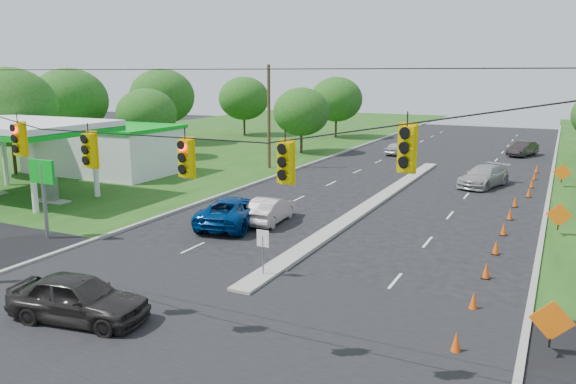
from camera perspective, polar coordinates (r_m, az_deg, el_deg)
The scene contains 37 objects.
ground at distance 18.88m, azimuth -11.57°, elevation -14.35°, with size 160.00×160.00×0.00m, color black.
grass_left at distance 53.12m, azimuth -24.22°, elevation 1.97°, with size 40.00×160.00×0.06m, color #1E4714.
cross_street at distance 18.88m, azimuth -11.57°, elevation -14.35°, with size 160.00×14.00×0.02m, color black.
curb_left at distance 48.65m, azimuth 0.58°, elevation 2.20°, with size 0.25×110.00×0.16m, color gray.
curb_right at distance 44.03m, azimuth 25.02°, elevation 0.01°, with size 0.25×110.00×0.16m, color gray.
median at distance 36.79m, azimuth 8.74°, elevation -1.17°, with size 1.00×34.00×0.18m, color gray.
median_sign at distance 23.01m, azimuth -2.56°, elevation -5.30°, with size 0.55×0.06×2.05m.
signal_span at distance 16.56m, azimuth -14.54°, elevation -0.00°, with size 25.60×0.32×9.00m.
utility_pole_far_left at distance 49.17m, azimuth -1.95°, elevation 7.58°, with size 0.28×0.28×9.00m, color #422D1C.
gas_station at distance 48.23m, azimuth -19.39°, elevation 4.52°, with size 18.40×19.70×5.20m.
cone_0 at distance 18.23m, azimuth 16.70°, elevation -14.41°, with size 0.32×0.32×0.70m, color #E24B0D.
cone_1 at distance 21.41m, azimuth 18.32°, elevation -10.45°, with size 0.32×0.32×0.70m, color #E24B0D.
cone_2 at distance 24.67m, azimuth 19.49°, elevation -7.51°, with size 0.32×0.32×0.70m, color #E24B0D.
cone_3 at distance 28.00m, azimuth 20.37°, elevation -5.27°, with size 0.32×0.32×0.70m, color #E24B0D.
cone_4 at distance 31.36m, azimuth 21.06°, elevation -3.50°, with size 0.32×0.32×0.70m, color #E24B0D.
cone_5 at distance 34.74m, azimuth 21.62°, elevation -2.08°, with size 0.32×0.32×0.70m, color #E24B0D.
cone_6 at distance 38.15m, azimuth 22.07°, elevation -0.91°, with size 0.32×0.32×0.70m, color #E24B0D.
cone_7 at distance 41.55m, azimuth 23.27°, elevation -0.01°, with size 0.32×0.32×0.70m, color #E24B0D.
cone_8 at distance 44.98m, azimuth 23.53°, elevation 0.83°, with size 0.32×0.32×0.70m, color #E24B0D.
cone_9 at distance 48.43m, azimuth 23.76°, elevation 1.54°, with size 0.32×0.32×0.70m, color #E24B0D.
cone_10 at distance 51.88m, azimuth 23.95°, elevation 2.16°, with size 0.32×0.32×0.70m, color #E24B0D.
work_sign_0 at distance 18.69m, azimuth 25.20°, elevation -11.91°, with size 1.27×0.58×1.37m.
work_sign_1 at distance 32.06m, azimuth 25.83°, elevation -2.21°, with size 1.27×0.58×1.37m.
work_sign_2 at distance 45.81m, azimuth 26.08°, elevation 1.73°, with size 1.27×0.58×1.37m.
tree_1 at distance 51.29m, azimuth -26.48°, elevation 7.73°, with size 7.56×7.56×8.82m.
tree_2 at distance 56.78m, azimuth -14.17°, elevation 7.66°, with size 5.88×5.88×6.86m.
tree_3 at distance 68.23m, azimuth -12.66°, elevation 9.45°, with size 7.56×7.56×8.82m.
tree_4 at distance 75.87m, azimuth -4.50°, elevation 9.46°, with size 6.72×6.72×7.84m.
tree_5 at distance 58.78m, azimuth 1.38°, elevation 8.15°, with size 5.88×5.88×6.86m.
tree_6 at distance 73.31m, azimuth 4.93°, elevation 9.37°, with size 6.72×6.72×7.84m.
tree_14 at distance 60.80m, azimuth -21.31°, elevation 8.65°, with size 7.56×7.56×8.82m.
black_sedan at distance 20.60m, azimuth -20.53°, elevation -10.07°, with size 1.96×4.88×1.66m, color black.
white_sedan at distance 31.73m, azimuth -1.83°, elevation -1.81°, with size 1.53×4.40×1.45m, color beige.
blue_pickup at distance 31.21m, azimuth -5.48°, elevation -1.91°, with size 2.72×5.90×1.64m, color navy.
silver_car_far at distance 44.11m, azimuth 19.27°, elevation 1.52°, with size 2.18×5.37×1.56m, color #9D9D9D.
silver_car_oncoming at distance 59.18m, azimuth 11.07°, elevation 4.36°, with size 1.51×3.75×1.28m, color #ACACAC.
dark_car_receding at distance 61.93m, azimuth 22.76°, elevation 4.08°, with size 1.57×4.49×1.48m, color black.
Camera 1 is at (10.59, -13.24, 8.31)m, focal length 35.00 mm.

